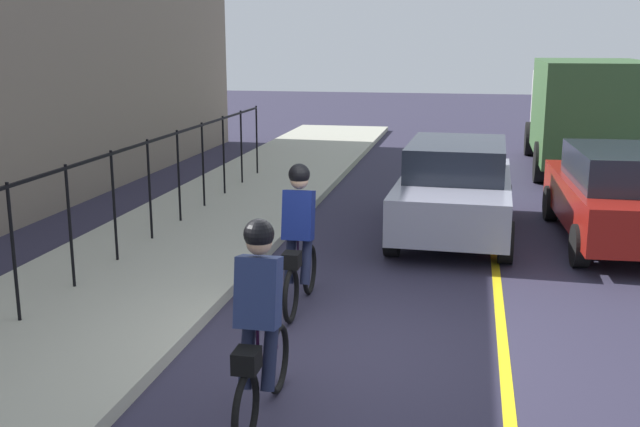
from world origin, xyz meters
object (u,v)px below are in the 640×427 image
object	(u,v)px
cyclist_lead	(299,238)
cyclist_follow	(260,324)
parked_sedan_rear	(455,187)
patrol_sedan	(621,194)
box_truck_background	(585,110)

from	to	relation	value
cyclist_lead	cyclist_follow	size ratio (longest dim) A/B	1.00
cyclist_lead	parked_sedan_rear	world-z (taller)	cyclist_lead
cyclist_follow	patrol_sedan	distance (m)	8.00
cyclist_lead	parked_sedan_rear	bearing A→B (deg)	-23.34
parked_sedan_rear	patrol_sedan	bearing A→B (deg)	89.96
patrol_sedan	cyclist_lead	bearing A→B (deg)	129.73
cyclist_lead	box_truck_background	xyz separation A→B (m)	(11.20, -4.78, 0.64)
cyclist_follow	parked_sedan_rear	xyz separation A→B (m)	(6.94, -1.48, -0.09)
cyclist_lead	box_truck_background	size ratio (longest dim) A/B	0.27
patrol_sedan	box_truck_background	world-z (taller)	box_truck_background
patrol_sedan	box_truck_background	distance (m)	7.23
cyclist_lead	box_truck_background	bearing A→B (deg)	-22.98
box_truck_background	cyclist_lead	bearing A→B (deg)	157.79
cyclist_lead	patrol_sedan	world-z (taller)	cyclist_lead
parked_sedan_rear	box_truck_background	world-z (taller)	box_truck_background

